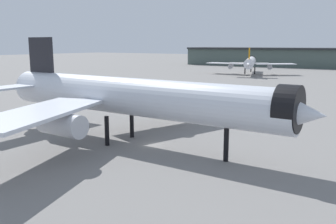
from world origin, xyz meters
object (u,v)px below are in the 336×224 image
object	(u,v)px
airliner_far_taxiway	(250,62)
baggage_tug_wing	(277,116)
traffic_cone_near_nose	(168,105)
airliner_near_gate	(130,97)

from	to	relation	value
airliner_far_taxiway	baggage_tug_wing	distance (m)	120.07
traffic_cone_near_nose	airliner_far_taxiway	bearing A→B (deg)	100.55
airliner_far_taxiway	baggage_tug_wing	world-z (taller)	airliner_far_taxiway
airliner_near_gate	airliner_far_taxiway	world-z (taller)	airliner_near_gate
baggage_tug_wing	traffic_cone_near_nose	bearing A→B (deg)	47.14
airliner_far_taxiway	traffic_cone_near_nose	world-z (taller)	airliner_far_taxiway
traffic_cone_near_nose	airliner_near_gate	bearing A→B (deg)	-65.96
traffic_cone_near_nose	baggage_tug_wing	bearing A→B (deg)	-4.08
airliner_far_taxiway	airliner_near_gate	bearing A→B (deg)	174.81
airliner_near_gate	traffic_cone_near_nose	size ratio (longest dim) A/B	73.76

